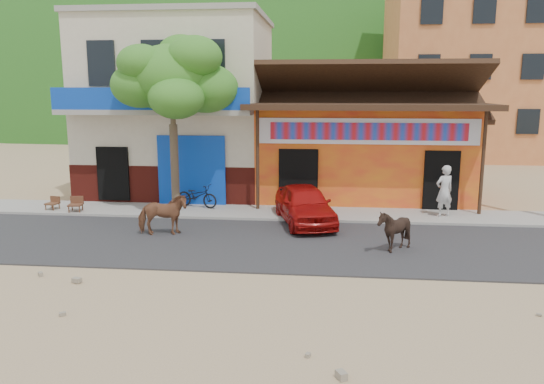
{
  "coord_description": "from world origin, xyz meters",
  "views": [
    {
      "loc": [
        0.61,
        -11.8,
        4.3
      ],
      "look_at": [
        -0.94,
        3.0,
        1.4
      ],
      "focal_mm": 35.0,
      "sensor_mm": 36.0,
      "label": 1
    }
  ],
  "objects": [
    {
      "name": "cafe_chair_left",
      "position": [
        -9.0,
        5.53,
        0.54
      ],
      "size": [
        0.46,
        0.46,
        0.84
      ],
      "primitive_type": null,
      "rotation": [
        0.0,
        0.0,
        -0.2
      ],
      "color": "#50311A",
      "rests_on": "sidewalk"
    },
    {
      "name": "cafe_building",
      "position": [
        -5.5,
        10.0,
        3.5
      ],
      "size": [
        7.0,
        6.0,
        7.0
      ],
      "primitive_type": "cube",
      "color": "beige",
      "rests_on": "ground"
    },
    {
      "name": "red_car",
      "position": [
        -0.07,
        4.8,
        0.67
      ],
      "size": [
        2.43,
        3.94,
        1.25
      ],
      "primitive_type": "imported",
      "rotation": [
        0.0,
        0.0,
        0.28
      ],
      "color": "#A00D0B",
      "rests_on": "road"
    },
    {
      "name": "cow_dark",
      "position": [
        2.42,
        2.06,
        0.62
      ],
      "size": [
        1.1,
        0.99,
        1.16
      ],
      "primitive_type": "imported",
      "rotation": [
        0.0,
        0.0,
        -1.51
      ],
      "color": "black",
      "rests_on": "road"
    },
    {
      "name": "pedestrian",
      "position": [
        4.5,
        5.91,
        0.98
      ],
      "size": [
        0.74,
        0.63,
        1.72
      ],
      "primitive_type": "imported",
      "rotation": [
        0.0,
        0.0,
        3.56
      ],
      "color": "silver",
      "rests_on": "sidewalk"
    },
    {
      "name": "cafe_chair_right",
      "position": [
        -8.03,
        5.3,
        0.6
      ],
      "size": [
        0.51,
        0.51,
        0.96
      ],
      "primitive_type": null,
      "rotation": [
        0.0,
        0.0,
        0.15
      ],
      "color": "#4E2B1A",
      "rests_on": "sidewalk"
    },
    {
      "name": "scooter",
      "position": [
        -4.0,
        6.42,
        0.54
      ],
      "size": [
        1.69,
        0.99,
        0.84
      ],
      "primitive_type": "imported",
      "rotation": [
        0.0,
        0.0,
        1.28
      ],
      "color": "black",
      "rests_on": "sidewalk"
    },
    {
      "name": "road",
      "position": [
        0.0,
        2.5,
        0.02
      ],
      "size": [
        60.0,
        5.0,
        0.04
      ],
      "primitive_type": "cube",
      "color": "#28282B",
      "rests_on": "ground"
    },
    {
      "name": "sidewalk",
      "position": [
        0.0,
        6.0,
        0.06
      ],
      "size": [
        60.0,
        2.0,
        0.12
      ],
      "primitive_type": "cube",
      "color": "gray",
      "rests_on": "ground"
    },
    {
      "name": "ground",
      "position": [
        0.0,
        0.0,
        0.0
      ],
      "size": [
        120.0,
        120.0,
        0.0
      ],
      "primitive_type": "plane",
      "color": "#9E825B",
      "rests_on": "ground"
    },
    {
      "name": "apartment_front",
      "position": [
        9.0,
        24.0,
        6.0
      ],
      "size": [
        9.0,
        9.0,
        12.0
      ],
      "primitive_type": "cube",
      "color": "#CC723F",
      "rests_on": "ground"
    },
    {
      "name": "dance_club",
      "position": [
        2.0,
        10.0,
        1.8
      ],
      "size": [
        8.0,
        6.0,
        3.6
      ],
      "primitive_type": "cube",
      "color": "orange",
      "rests_on": "ground"
    },
    {
      "name": "cow_tan",
      "position": [
        -4.19,
        2.97,
        0.66
      ],
      "size": [
        1.57,
        0.95,
        1.24
      ],
      "primitive_type": "imported",
      "rotation": [
        0.0,
        0.0,
        1.77
      ],
      "color": "brown",
      "rests_on": "road"
    },
    {
      "name": "tree",
      "position": [
        -4.6,
        5.8,
        3.12
      ],
      "size": [
        3.0,
        3.0,
        6.0
      ],
      "primitive_type": null,
      "color": "#2D721E",
      "rests_on": "sidewalk"
    },
    {
      "name": "hillside",
      "position": [
        0.0,
        70.0,
        12.0
      ],
      "size": [
        100.0,
        40.0,
        24.0
      ],
      "primitive_type": "ellipsoid",
      "color": "#194C14",
      "rests_on": "ground"
    }
  ]
}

